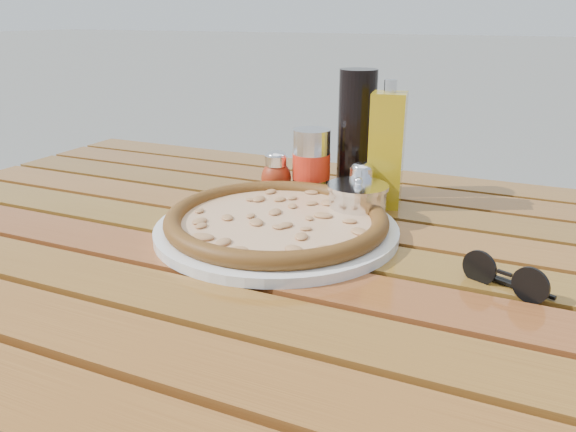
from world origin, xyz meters
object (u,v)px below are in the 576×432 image
at_px(pepper_shaker, 276,174).
at_px(oregano_shaker, 361,187).
at_px(table, 283,287).
at_px(olive_oil_cruet, 387,150).
at_px(parmesan_tin, 357,202).
at_px(plate, 277,229).
at_px(soda_can, 311,164).
at_px(pizza, 276,219).
at_px(sunglasses, 505,277).
at_px(dark_bottle, 356,133).

xyz_separation_m(pepper_shaker, oregano_shaker, (0.16, -0.02, 0.00)).
bearing_deg(table, olive_oil_cruet, 66.70).
bearing_deg(parmesan_tin, plate, -131.33).
height_order(table, soda_can, soda_can).
xyz_separation_m(pizza, olive_oil_cruet, (0.11, 0.20, 0.07)).
bearing_deg(plate, soda_can, 96.80).
bearing_deg(olive_oil_cruet, plate, -119.33).
xyz_separation_m(olive_oil_cruet, sunglasses, (0.21, -0.25, -0.08)).
bearing_deg(sunglasses, dark_bottle, 157.27).
xyz_separation_m(pizza, dark_bottle, (0.04, 0.24, 0.09)).
distance_m(oregano_shaker, dark_bottle, 0.12).
distance_m(soda_can, sunglasses, 0.43).
xyz_separation_m(plate, oregano_shaker, (0.08, 0.16, 0.03)).
bearing_deg(table, oregano_shaker, 70.58).
distance_m(pizza, olive_oil_cruet, 0.24).
bearing_deg(pepper_shaker, dark_bottle, 27.68).
bearing_deg(soda_can, pepper_shaker, -163.06).
height_order(pizza, olive_oil_cruet, olive_oil_cruet).
xyz_separation_m(oregano_shaker, parmesan_tin, (0.01, -0.06, -0.01)).
height_order(plate, pizza, pizza).
bearing_deg(pepper_shaker, table, -62.42).
xyz_separation_m(oregano_shaker, sunglasses, (0.24, -0.21, -0.02)).
relative_size(oregano_shaker, dark_bottle, 0.37).
bearing_deg(pizza, table, -45.60).
bearing_deg(parmesan_tin, dark_bottle, 109.42).
height_order(dark_bottle, parmesan_tin, dark_bottle).
relative_size(oregano_shaker, soda_can, 0.68).
height_order(plate, sunglasses, sunglasses).
relative_size(oregano_shaker, olive_oil_cruet, 0.39).
distance_m(plate, sunglasses, 0.33).
bearing_deg(dark_bottle, oregano_shaker, -65.15).
distance_m(pizza, parmesan_tin, 0.14).
relative_size(pepper_shaker, parmesan_tin, 0.72).
relative_size(table, parmesan_tin, 12.36).
relative_size(dark_bottle, sunglasses, 2.02).
bearing_deg(pizza, parmesan_tin, 48.67).
bearing_deg(pepper_shaker, pizza, -64.60).
height_order(table, dark_bottle, dark_bottle).
relative_size(table, pepper_shaker, 17.07).
distance_m(plate, parmesan_tin, 0.14).
bearing_deg(olive_oil_cruet, oregano_shaker, -129.21).
relative_size(dark_bottle, olive_oil_cruet, 1.05).
relative_size(pizza, parmesan_tin, 3.53).
height_order(soda_can, sunglasses, soda_can).
bearing_deg(oregano_shaker, pepper_shaker, 174.50).
bearing_deg(table, parmesan_tin, 58.97).
bearing_deg(parmesan_tin, pizza, -131.33).
height_order(oregano_shaker, olive_oil_cruet, olive_oil_cruet).
distance_m(pepper_shaker, soda_can, 0.07).
bearing_deg(dark_bottle, parmesan_tin, -70.58).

